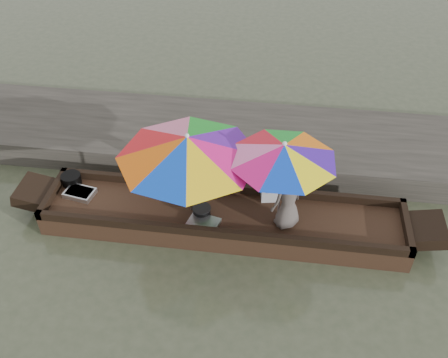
# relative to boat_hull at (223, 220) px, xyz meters

# --- Properties ---
(water) EXTENTS (80.00, 80.00, 0.00)m
(water) POSITION_rel_boat_hull_xyz_m (0.00, 0.00, -0.17)
(water) COLOR #3C432F
(water) RESTS_ON ground
(dock) EXTENTS (22.00, 2.20, 0.50)m
(dock) POSITION_rel_boat_hull_xyz_m (0.00, 2.20, 0.08)
(dock) COLOR #2D2B26
(dock) RESTS_ON ground
(boat_hull) EXTENTS (6.06, 1.20, 0.35)m
(boat_hull) POSITION_rel_boat_hull_xyz_m (0.00, 0.00, 0.00)
(boat_hull) COLOR black
(boat_hull) RESTS_ON water
(cooking_pot) EXTENTS (0.35, 0.35, 0.18)m
(cooking_pot) POSITION_rel_boat_hull_xyz_m (-2.78, 0.37, 0.27)
(cooking_pot) COLOR black
(cooking_pot) RESTS_ON boat_hull
(tray_crayfish) EXTENTS (0.55, 0.43, 0.09)m
(tray_crayfish) POSITION_rel_boat_hull_xyz_m (-2.53, 0.09, 0.22)
(tray_crayfish) COLOR silver
(tray_crayfish) RESTS_ON boat_hull
(tray_scallop) EXTENTS (0.57, 0.46, 0.06)m
(tray_scallop) POSITION_rel_boat_hull_xyz_m (-0.28, -0.31, 0.21)
(tray_scallop) COLOR silver
(tray_scallop) RESTS_ON boat_hull
(charcoal_grill) EXTENTS (0.29, 0.29, 0.14)m
(charcoal_grill) POSITION_rel_boat_hull_xyz_m (-0.35, -0.09, 0.24)
(charcoal_grill) COLOR black
(charcoal_grill) RESTS_ON boat_hull
(supply_bag) EXTENTS (0.31, 0.27, 0.26)m
(supply_bag) POSITION_rel_boat_hull_xyz_m (0.73, 0.45, 0.30)
(supply_bag) COLOR silver
(supply_bag) RESTS_ON boat_hull
(vendor) EXTENTS (0.66, 0.64, 1.14)m
(vendor) POSITION_rel_boat_hull_xyz_m (1.04, -0.12, 0.74)
(vendor) COLOR #504743
(vendor) RESTS_ON boat_hull
(umbrella_bow) EXTENTS (2.59, 2.59, 1.55)m
(umbrella_bow) POSITION_rel_boat_hull_xyz_m (-0.54, 0.00, 0.95)
(umbrella_bow) COLOR #5A14A5
(umbrella_bow) RESTS_ON boat_hull
(umbrella_stern) EXTENTS (2.20, 2.20, 1.55)m
(umbrella_stern) POSITION_rel_boat_hull_xyz_m (0.91, 0.00, 0.95)
(umbrella_stern) COLOR orange
(umbrella_stern) RESTS_ON boat_hull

